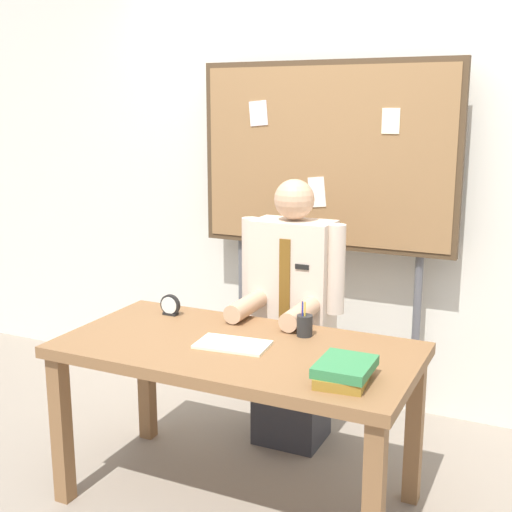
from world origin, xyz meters
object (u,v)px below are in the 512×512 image
(desk, at_px, (237,365))
(book_stack, at_px, (344,371))
(desk_clock, at_px, (170,306))
(person, at_px, (292,324))
(bulletin_board, at_px, (326,161))
(open_notebook, at_px, (233,344))
(pen_holder, at_px, (305,325))

(desk, bearing_deg, book_stack, -19.01)
(book_stack, distance_m, desk_clock, 1.10)
(person, bearing_deg, bulletin_board, 90.01)
(person, distance_m, book_stack, 0.98)
(person, height_order, bulletin_board, bulletin_board)
(book_stack, bearing_deg, desk, 160.99)
(desk, xyz_separation_m, open_notebook, (-0.01, -0.02, 0.10))
(bulletin_board, bearing_deg, pen_holder, -75.61)
(bulletin_board, relative_size, open_notebook, 6.45)
(desk, height_order, book_stack, book_stack)
(person, bearing_deg, desk, -90.00)
(desk_clock, bearing_deg, book_stack, -22.42)
(bulletin_board, xyz_separation_m, pen_holder, (0.22, -0.85, -0.65))
(desk, bearing_deg, open_notebook, -118.69)
(desk_clock, bearing_deg, open_notebook, -28.44)
(desk, height_order, pen_holder, pen_holder)
(person, distance_m, bulletin_board, 0.92)
(desk, xyz_separation_m, bulletin_board, (-0.00, 1.08, 0.79))
(open_notebook, height_order, pen_holder, pen_holder)
(desk, relative_size, desk_clock, 14.93)
(person, bearing_deg, open_notebook, -90.98)
(pen_holder, bearing_deg, open_notebook, -132.76)
(bulletin_board, distance_m, book_stack, 1.52)
(desk, height_order, bulletin_board, bulletin_board)
(person, xyz_separation_m, open_notebook, (-0.01, -0.64, 0.10))
(person, height_order, book_stack, person)
(desk, relative_size, pen_holder, 9.54)
(desk, relative_size, open_notebook, 4.99)
(pen_holder, bearing_deg, desk_clock, 179.37)
(pen_holder, bearing_deg, book_stack, -52.55)
(book_stack, bearing_deg, desk_clock, 157.58)
(book_stack, height_order, desk_clock, desk_clock)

